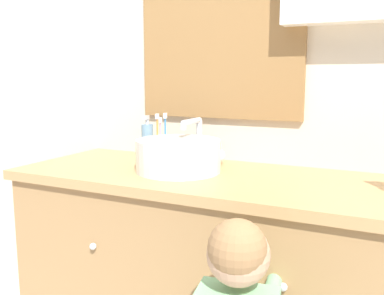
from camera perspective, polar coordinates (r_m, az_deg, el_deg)
wall_back at (r=1.76m, az=7.71°, el=13.48°), size 3.20×0.18×2.50m
vanity_counter at (r=1.66m, az=2.67°, el=-17.37°), size 1.46×0.56×0.81m
sink_basin at (r=1.56m, az=-1.73°, el=-0.97°), size 0.31×0.36×0.18m
toothbrush_holder at (r=1.80m, az=-4.06°, el=0.13°), size 0.07×0.07×0.20m
soap_dispenser at (r=1.86m, az=-5.97°, el=1.04°), size 0.05×0.05×0.18m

